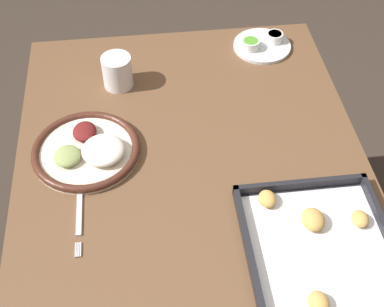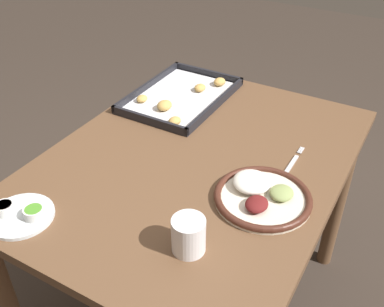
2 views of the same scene
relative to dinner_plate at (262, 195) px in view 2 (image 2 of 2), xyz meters
The scene contains 6 objects.
dining_table 0.29m from the dinner_plate, 71.81° to the left, with size 1.12×0.84×0.75m.
dinner_plate is the anchor object (origin of this frame).
fork 0.17m from the dinner_plate, ahead, with size 0.23×0.01×0.00m.
saucer_plate 0.63m from the dinner_plate, 126.24° to the left, with size 0.17×0.17×0.04m.
baking_tray 0.61m from the dinner_plate, 51.77° to the left, with size 0.44×0.31×0.04m.
drinking_cup 0.27m from the dinner_plate, 162.22° to the left, with size 0.08×0.08×0.09m.
Camera 2 is at (-0.97, -0.54, 1.54)m, focal length 42.00 mm.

